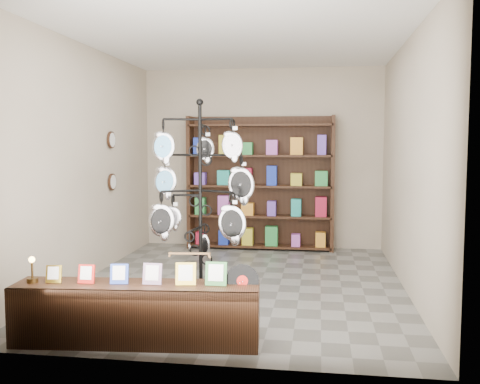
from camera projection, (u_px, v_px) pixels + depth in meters
The scene contains 6 objects.
ground at pixel (240, 283), 6.68m from camera, with size 5.00×5.00×0.00m, color slate.
room_envelope at pixel (240, 135), 6.52m from camera, with size 5.00×5.00×5.00m.
display_tree at pixel (200, 191), 5.41m from camera, with size 1.12×0.94×2.19m.
front_shelf at pixel (137, 313), 4.66m from camera, with size 2.17×0.62×0.76m.
back_shelving at pixel (260, 187), 8.85m from camera, with size 2.42×0.36×2.20m.
wall_clocks at pixel (112, 161), 7.62m from camera, with size 0.03×0.24×0.84m.
Camera 1 is at (0.96, -6.48, 1.73)m, focal length 40.00 mm.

